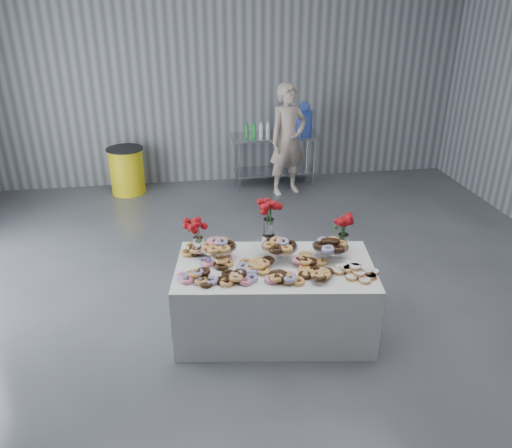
{
  "coord_description": "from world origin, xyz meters",
  "views": [
    {
      "loc": [
        -0.88,
        -4.11,
        3.16
      ],
      "look_at": [
        -0.18,
        0.47,
        0.97
      ],
      "focal_mm": 35.0,
      "sensor_mm": 36.0,
      "label": 1
    }
  ],
  "objects_px": {
    "person": "(288,140)",
    "trash_barrel": "(127,171)",
    "display_table": "(274,298)",
    "prep_table": "(275,151)",
    "water_jug": "(304,119)"
  },
  "relations": [
    {
      "from": "person",
      "to": "water_jug",
      "type": "bearing_deg",
      "value": 27.35
    },
    {
      "from": "water_jug",
      "to": "person",
      "type": "distance_m",
      "value": 0.58
    },
    {
      "from": "display_table",
      "to": "person",
      "type": "relative_size",
      "value": 1.04
    },
    {
      "from": "prep_table",
      "to": "trash_barrel",
      "type": "bearing_deg",
      "value": -180.0
    },
    {
      "from": "water_jug",
      "to": "person",
      "type": "bearing_deg",
      "value": -132.16
    },
    {
      "from": "display_table",
      "to": "person",
      "type": "bearing_deg",
      "value": 76.21
    },
    {
      "from": "prep_table",
      "to": "water_jug",
      "type": "bearing_deg",
      "value": -0.0
    },
    {
      "from": "prep_table",
      "to": "trash_barrel",
      "type": "relative_size",
      "value": 1.93
    },
    {
      "from": "person",
      "to": "trash_barrel",
      "type": "distance_m",
      "value": 2.75
    },
    {
      "from": "water_jug",
      "to": "trash_barrel",
      "type": "relative_size",
      "value": 0.71
    },
    {
      "from": "person",
      "to": "display_table",
      "type": "bearing_deg",
      "value": -124.28
    },
    {
      "from": "display_table",
      "to": "water_jug",
      "type": "bearing_deg",
      "value": 72.84
    },
    {
      "from": "water_jug",
      "to": "trash_barrel",
      "type": "bearing_deg",
      "value": 180.0
    },
    {
      "from": "person",
      "to": "trash_barrel",
      "type": "bearing_deg",
      "value": 151.07
    },
    {
      "from": "prep_table",
      "to": "trash_barrel",
      "type": "xyz_separation_m",
      "value": [
        -2.53,
        -0.0,
        -0.23
      ]
    }
  ]
}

